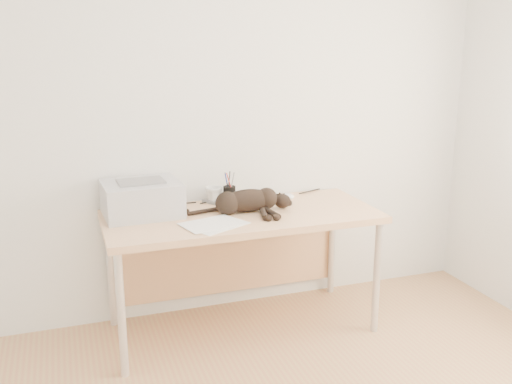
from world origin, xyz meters
name	(u,v)px	position (x,y,z in m)	size (l,w,h in m)	color
wall_back	(224,111)	(0.00, 1.75, 1.30)	(3.50, 3.50, 0.00)	white
desk	(238,230)	(0.00, 1.48, 0.61)	(1.60, 0.70, 0.74)	#E1B084
printer	(142,198)	(-0.56, 1.55, 0.84)	(0.45, 0.39, 0.21)	#B6B6BB
papers	(214,224)	(-0.21, 1.23, 0.74)	(0.40, 0.34, 0.01)	white
cat	(246,202)	(0.03, 1.41, 0.80)	(0.63, 0.29, 0.14)	black
mug	(214,195)	(-0.10, 1.67, 0.79)	(0.11, 0.11, 0.10)	silver
pen_cup	(229,194)	(0.00, 1.64, 0.79)	(0.08, 0.08, 0.20)	black
remote_grey	(214,202)	(-0.10, 1.64, 0.75)	(0.05, 0.17, 0.02)	slate
remote_black	(281,200)	(0.31, 1.56, 0.75)	(0.05, 0.17, 0.02)	black
mouse	(288,194)	(0.40, 1.64, 0.76)	(0.07, 0.11, 0.04)	white
cable_tangle	(227,199)	(0.00, 1.70, 0.75)	(1.36, 0.08, 0.01)	black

